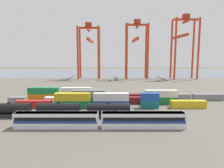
{
  "coord_description": "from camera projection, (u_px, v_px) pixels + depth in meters",
  "views": [
    {
      "loc": [
        -3.19,
        -73.84,
        17.96
      ],
      "look_at": [
        -2.88,
        19.48,
        5.04
      ],
      "focal_mm": 33.17,
      "sensor_mm": 36.0,
      "label": 1
    }
  ],
  "objects": [
    {
      "name": "shipping_container_4",
      "position": [
        110.0,
        97.0,
        70.92
      ],
      "size": [
        12.1,
        2.44,
        2.6
      ],
      "primitive_type": "cube",
      "color": "silver",
      "rests_on": "shipping_container_3"
    },
    {
      "name": "shipping_container_17",
      "position": [
        76.0,
        97.0,
        83.28
      ],
      "size": [
        12.1,
        2.44,
        2.6
      ],
      "primitive_type": "cube",
      "color": "#197538",
      "rests_on": "ground_plane"
    },
    {
      "name": "shipping_container_18",
      "position": [
        76.0,
        91.0,
        82.92
      ],
      "size": [
        12.1,
        2.44,
        2.6
      ],
      "primitive_type": "cube",
      "color": "silver",
      "rests_on": "shipping_container_17"
    },
    {
      "name": "harbour_water",
      "position": [
        114.0,
        73.0,
        218.32
      ],
      "size": [
        400.0,
        110.0,
        0.01
      ],
      "primitive_type": "cube",
      "color": "slate",
      "rests_on": "ground_plane"
    },
    {
      "name": "gantry_crane_west",
      "position": [
        89.0,
        45.0,
        163.26
      ],
      "size": [
        17.12,
        41.14,
        42.88
      ],
      "color": "red",
      "rests_on": "ground_plane"
    },
    {
      "name": "shipping_container_1",
      "position": [
        72.0,
        104.0,
        71.23
      ],
      "size": [
        12.1,
        2.44,
        2.6
      ],
      "primitive_type": "cube",
      "color": "#197538",
      "rests_on": "ground_plane"
    },
    {
      "name": "shipping_container_3",
      "position": [
        110.0,
        104.0,
        71.28
      ],
      "size": [
        12.1,
        2.44,
        2.6
      ],
      "primitive_type": "cube",
      "color": "#1C4299",
      "rests_on": "ground_plane"
    },
    {
      "name": "gantry_crane_east",
      "position": [
        183.0,
        41.0,
        162.11
      ],
      "size": [
        19.02,
        36.78,
        49.07
      ],
      "color": "red",
      "rests_on": "ground_plane"
    },
    {
      "name": "gantry_crane_central",
      "position": [
        136.0,
        44.0,
        162.45
      ],
      "size": [
        17.56,
        36.02,
        45.14
      ],
      "color": "red",
      "rests_on": "ground_plane"
    },
    {
      "name": "shipping_container_6",
      "position": [
        149.0,
        97.0,
        70.97
      ],
      "size": [
        6.04,
        2.44,
        2.6
      ],
      "primitive_type": "cube",
      "color": "#1C4299",
      "rests_on": "shipping_container_5"
    },
    {
      "name": "shipping_container_7",
      "position": [
        187.0,
        104.0,
        71.37
      ],
      "size": [
        12.1,
        2.44,
        2.6
      ],
      "primitive_type": "cube",
      "color": "gold",
      "rests_on": "ground_plane"
    },
    {
      "name": "shipping_container_2",
      "position": [
        72.0,
        97.0,
        70.88
      ],
      "size": [
        12.1,
        2.44,
        2.6
      ],
      "primitive_type": "cube",
      "color": "gold",
      "rests_on": "shipping_container_1"
    },
    {
      "name": "passenger_train",
      "position": [
        99.0,
        119.0,
        51.6
      ],
      "size": [
        42.29,
        3.14,
        3.9
      ],
      "color": "silver",
      "rests_on": "ground_plane"
    },
    {
      "name": "shipping_container_8",
      "position": [
        17.0,
        100.0,
        77.18
      ],
      "size": [
        6.04,
        2.44,
        2.6
      ],
      "primitive_type": "cube",
      "color": "slate",
      "rests_on": "ground_plane"
    },
    {
      "name": "shipping_container_12",
      "position": [
        124.0,
        100.0,
        77.32
      ],
      "size": [
        12.1,
        2.44,
        2.6
      ],
      "primitive_type": "cube",
      "color": "maroon",
      "rests_on": "ground_plane"
    },
    {
      "name": "shipping_container_10",
      "position": [
        88.0,
        100.0,
        77.27
      ],
      "size": [
        12.1,
        2.44,
        2.6
      ],
      "primitive_type": "cube",
      "color": "#197538",
      "rests_on": "ground_plane"
    },
    {
      "name": "shipping_container_13",
      "position": [
        160.0,
        100.0,
        77.36
      ],
      "size": [
        12.1,
        2.44,
        2.6
      ],
      "primitive_type": "cube",
      "color": "#197538",
      "rests_on": "ground_plane"
    },
    {
      "name": "shipping_container_21",
      "position": [
        174.0,
        97.0,
        83.41
      ],
      "size": [
        12.1,
        2.44,
        2.6
      ],
      "primitive_type": "cube",
      "color": "slate",
      "rests_on": "ground_plane"
    },
    {
      "name": "shipping_container_9",
      "position": [
        52.0,
        100.0,
        77.23
      ],
      "size": [
        6.04,
        2.44,
        2.6
      ],
      "primitive_type": "cube",
      "color": "silver",
      "rests_on": "ground_plane"
    },
    {
      "name": "shipping_container_22",
      "position": [
        207.0,
        97.0,
        83.45
      ],
      "size": [
        12.1,
        2.44,
        2.6
      ],
      "primitive_type": "cube",
      "color": "slate",
      "rests_on": "ground_plane"
    },
    {
      "name": "shipping_container_20",
      "position": [
        141.0,
        97.0,
        83.36
      ],
      "size": [
        12.1,
        2.44,
        2.6
      ],
      "primitive_type": "cube",
      "color": "maroon",
      "rests_on": "ground_plane"
    },
    {
      "name": "shipping_container_19",
      "position": [
        109.0,
        97.0,
        83.32
      ],
      "size": [
        12.1,
        2.44,
        2.6
      ],
      "primitive_type": "cube",
      "color": "#197538",
      "rests_on": "ground_plane"
    },
    {
      "name": "shipping_container_15",
      "position": [
        43.0,
        97.0,
        83.23
      ],
      "size": [
        12.1,
        2.44,
        2.6
      ],
      "primitive_type": "cube",
      "color": "orange",
      "rests_on": "ground_plane"
    },
    {
      "name": "freight_tank_row",
      "position": [
        58.0,
        110.0,
        60.41
      ],
      "size": [
        41.51,
        3.05,
        4.51
      ],
      "color": "#232326",
      "rests_on": "ground_plane"
    },
    {
      "name": "shipping_container_11",
      "position": [
        88.0,
        94.0,
        76.92
      ],
      "size": [
        12.1,
        2.44,
        2.6
      ],
      "primitive_type": "cube",
      "color": "slate",
      "rests_on": "shipping_container_10"
    },
    {
      "name": "ground_plane",
      "position": [
        117.0,
        88.0,
        115.24
      ],
      "size": [
        420.0,
        420.0,
        0.0
      ],
      "primitive_type": "plane",
      "color": "#5B564C"
    },
    {
      "name": "shipping_container_16",
      "position": [
        43.0,
        91.0,
        82.88
      ],
      "size": [
        12.1,
        2.44,
        2.6
      ],
      "primitive_type": "cube",
      "color": "#197538",
      "rests_on": "shipping_container_15"
    },
    {
      "name": "shipping_container_14",
      "position": [
        160.0,
        93.0,
        77.0
      ],
      "size": [
        12.1,
        2.44,
        2.6
      ],
      "primitive_type": "cube",
      "color": "silver",
      "rests_on": "shipping_container_13"
    },
    {
      "name": "shipping_container_5",
      "position": [
        149.0,
        104.0,
        71.32
      ],
      "size": [
        6.04,
        2.44,
        2.6
      ],
      "primitive_type": "cube",
      "color": "#146066",
      "rests_on": "ground_plane"
    },
    {
      "name": "shipping_container_0",
      "position": [
        33.0,
        104.0,
        71.19
      ],
      "size": [
        12.1,
        2.44,
        2.6
      ],
      "primitive_type": "cube",
      "color": "#AD211C",
      "rests_on": "ground_plane"
    }
  ]
}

